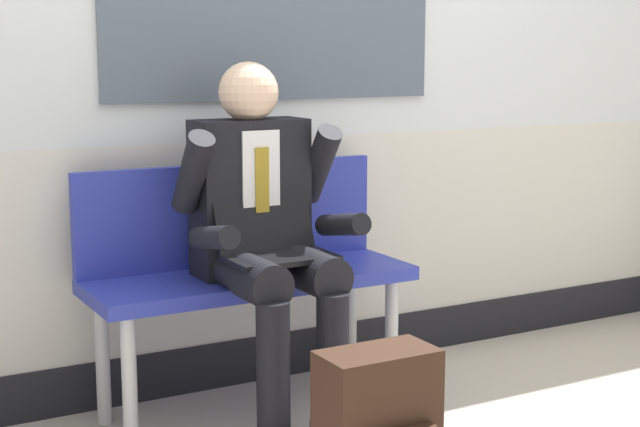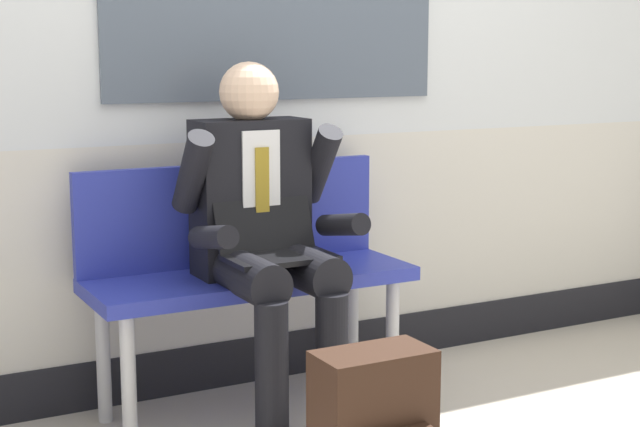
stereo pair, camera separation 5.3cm
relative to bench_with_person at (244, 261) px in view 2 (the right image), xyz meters
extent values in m
plane|color=#B2A899|center=(0.35, -0.39, -0.55)|extent=(18.00, 18.00, 0.00)
cube|color=beige|center=(0.35, 0.28, 0.03)|extent=(6.38, 0.12, 0.79)
cube|color=black|center=(0.35, 0.28, -0.46)|extent=(6.38, 0.14, 0.18)
cube|color=#28339E|center=(0.00, -0.07, -0.05)|extent=(1.17, 0.42, 0.05)
cube|color=#28339E|center=(0.00, 0.11, 0.16)|extent=(1.17, 0.04, 0.38)
cylinder|color=#B7B7BC|center=(-0.51, -0.22, -0.31)|extent=(0.05, 0.05, 0.47)
cylinder|color=#B7B7BC|center=(-0.51, 0.08, -0.31)|extent=(0.05, 0.05, 0.47)
cylinder|color=#B7B7BC|center=(0.51, -0.22, -0.31)|extent=(0.05, 0.05, 0.47)
cylinder|color=#B7B7BC|center=(0.51, 0.08, -0.31)|extent=(0.05, 0.05, 0.47)
cylinder|color=black|center=(-0.11, -0.28, 0.02)|extent=(0.15, 0.40, 0.15)
cylinder|color=black|center=(-0.11, -0.47, -0.29)|extent=(0.11, 0.11, 0.52)
cylinder|color=black|center=(0.11, -0.28, 0.02)|extent=(0.15, 0.40, 0.15)
cylinder|color=black|center=(0.11, -0.47, -0.29)|extent=(0.11, 0.11, 0.52)
cube|color=black|center=(0.00, -0.07, 0.25)|extent=(0.40, 0.18, 0.55)
cube|color=silver|center=(0.00, -0.16, 0.30)|extent=(0.14, 0.01, 0.39)
cube|color=olive|center=(0.00, -0.17, 0.27)|extent=(0.05, 0.01, 0.33)
sphere|color=beige|center=(0.00, -0.07, 0.62)|extent=(0.21, 0.21, 0.21)
cylinder|color=black|center=(-0.24, -0.14, 0.36)|extent=(0.09, 0.25, 0.30)
cylinder|color=black|center=(-0.24, -0.31, 0.16)|extent=(0.08, 0.27, 0.12)
cylinder|color=black|center=(0.24, -0.14, 0.36)|extent=(0.09, 0.25, 0.30)
cylinder|color=black|center=(0.24, -0.31, 0.16)|extent=(0.08, 0.27, 0.12)
cube|color=black|center=(0.00, -0.31, 0.07)|extent=(0.36, 0.22, 0.02)
cube|color=black|center=(0.00, -0.18, 0.18)|extent=(0.36, 0.08, 0.21)
camera|label=1|loc=(-1.42, -3.13, 0.76)|focal=54.13mm
camera|label=2|loc=(-1.37, -3.16, 0.76)|focal=54.13mm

